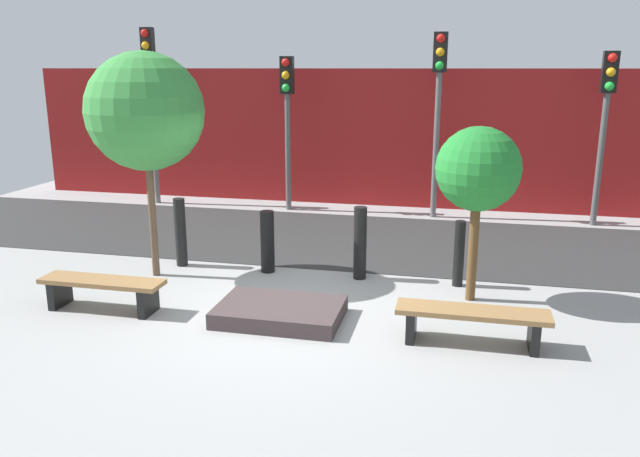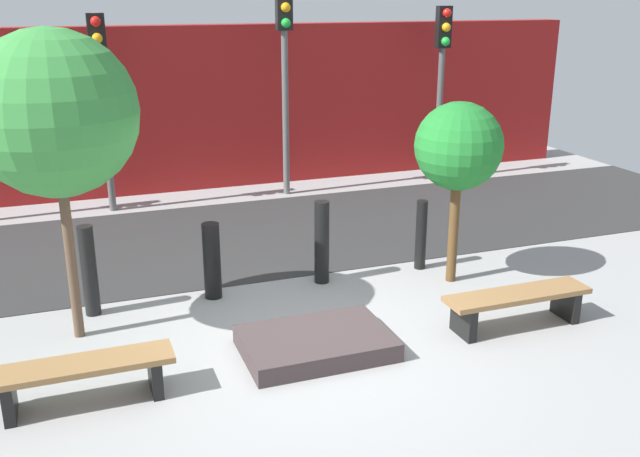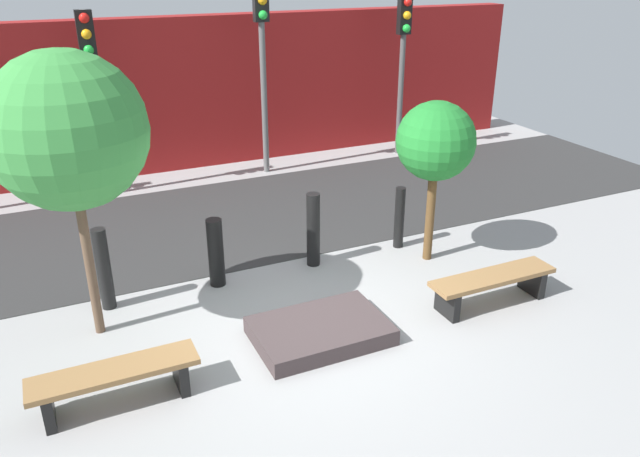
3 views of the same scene
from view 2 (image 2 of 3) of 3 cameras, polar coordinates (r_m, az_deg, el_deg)
ground_plane at (r=7.89m, az=-1.00°, el=-8.94°), size 18.00×18.00×0.00m
road_strip at (r=11.12m, az=-7.13°, el=-0.75°), size 18.00×3.75×0.01m
building_facade at (r=13.88m, az=-10.52°, el=9.40°), size 16.20×0.50×3.06m
bench_left at (r=6.99m, az=-18.43°, el=-10.98°), size 1.64×0.41×0.42m
bench_right at (r=8.37m, az=15.48°, el=-5.66°), size 1.72×0.42×0.42m
planter_bed at (r=7.61m, az=-0.32°, el=-9.16°), size 1.55×1.05×0.20m
tree_behind_left_bench at (r=7.70m, az=-20.52°, el=8.55°), size 1.70×1.70×3.31m
tree_behind_right_bench at (r=9.08m, az=11.03°, el=6.37°), size 1.11×1.11×2.36m
bollard_far_left at (r=8.70m, az=-17.99°, el=-3.25°), size 0.18×0.18×1.09m
bollard_left at (r=8.86m, az=-8.64°, el=-2.58°), size 0.21×0.21×0.96m
bollard_center at (r=9.20m, az=0.14°, el=-1.12°), size 0.19×0.19×1.10m
bollard_right at (r=9.79m, az=8.08°, el=-0.51°), size 0.15×0.15×0.97m
traffic_light_mid_west at (r=12.51m, az=-17.14°, el=11.52°), size 0.28×0.27×3.31m
traffic_light_mid_east at (r=13.05m, az=-2.83°, el=13.84°), size 0.28×0.27×3.76m
traffic_light_east at (r=14.34m, az=9.74°, el=13.02°), size 0.28×0.27×3.38m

